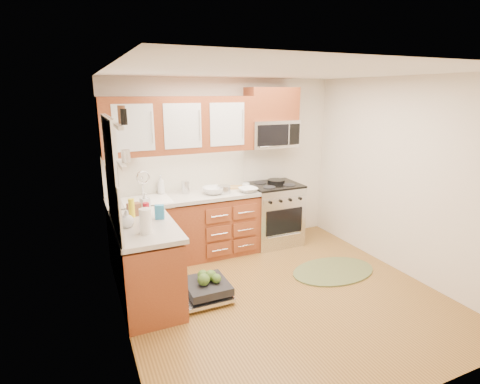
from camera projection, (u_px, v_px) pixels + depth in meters
name	position (u px, v px, depth m)	size (l,w,h in m)	color
floor	(281.00, 294.00, 4.40)	(3.50, 3.50, 0.00)	brown
ceiling	(288.00, 72.00, 3.75)	(3.50, 3.50, 0.00)	white
wall_back	(225.00, 164.00, 5.62)	(3.50, 0.04, 2.50)	silver
wall_front	(417.00, 253.00, 2.53)	(3.50, 0.04, 2.50)	silver
wall_left	(118.00, 212.00, 3.39)	(0.04, 3.50, 2.50)	silver
wall_right	(403.00, 177.00, 4.77)	(0.04, 3.50, 2.50)	silver
base_cabinet_back	(186.00, 229.00, 5.29)	(2.05, 0.60, 0.85)	maroon
base_cabinet_left	(146.00, 266.00, 4.19)	(0.60, 1.25, 0.85)	maroon
countertop_back	(185.00, 197.00, 5.15)	(2.07, 0.64, 0.05)	beige
countertop_left	(144.00, 226.00, 4.07)	(0.64, 1.27, 0.05)	beige
backsplash_back	(178.00, 171.00, 5.33)	(2.05, 0.02, 0.57)	silver
backsplash_left	(113.00, 201.00, 3.87)	(0.02, 1.25, 0.57)	silver
upper_cabinets	(179.00, 125.00, 5.02)	(2.05, 0.35, 0.75)	maroon
cabinet_over_mw	(272.00, 104.00, 5.50)	(0.76, 0.35, 0.47)	maroon
range	(274.00, 214.00, 5.81)	(0.76, 0.64, 0.95)	silver
microwave	(272.00, 134.00, 5.60)	(0.76, 0.38, 0.40)	silver
sink	(147.00, 209.00, 4.96)	(0.62, 0.50, 0.26)	white
dishwasher	(203.00, 290.00, 4.30)	(0.70, 0.60, 0.20)	silver
window	(111.00, 170.00, 3.76)	(0.03, 1.05, 1.05)	white
window_blind	(110.00, 137.00, 3.68)	(0.02, 0.96, 0.40)	white
shelf_upper	(118.00, 126.00, 2.89)	(0.04, 0.40, 0.03)	white
shelf_lower	(121.00, 164.00, 2.96)	(0.04, 0.40, 0.03)	white
rug	(333.00, 271.00, 4.96)	(1.16, 0.75, 0.02)	#5F6B3D
skillet	(276.00, 181.00, 5.75)	(0.27, 0.27, 0.05)	black
stock_pot	(224.00, 190.00, 5.25)	(0.18, 0.18, 0.11)	silver
cutting_board	(234.00, 187.00, 5.55)	(0.30, 0.19, 0.02)	tan
canister	(186.00, 187.00, 5.24)	(0.11, 0.11, 0.17)	silver
paper_towel_roll	(146.00, 221.00, 3.75)	(0.12, 0.12, 0.26)	white
mustard_bottle	(132.00, 208.00, 4.24)	(0.07, 0.07, 0.21)	yellow
red_bottle	(146.00, 214.00, 3.97)	(0.07, 0.07, 0.25)	#AF0E1E
wooden_box	(134.00, 209.00, 4.30)	(0.14, 0.10, 0.14)	brown
blue_carton	(160.00, 212.00, 4.18)	(0.10, 0.06, 0.16)	teal
bowl_a	(248.00, 190.00, 5.32)	(0.26, 0.26, 0.06)	#999999
bowl_b	(214.00, 191.00, 5.22)	(0.31, 0.31, 0.10)	#999999
cup	(246.00, 186.00, 5.49)	(0.11, 0.11, 0.09)	#999999
soap_bottle_a	(161.00, 185.00, 5.19)	(0.10, 0.10, 0.27)	#999999
soap_bottle_b	(145.00, 201.00, 4.50)	(0.10, 0.10, 0.22)	#999999
soap_bottle_c	(127.00, 219.00, 3.93)	(0.15, 0.15, 0.19)	#999999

